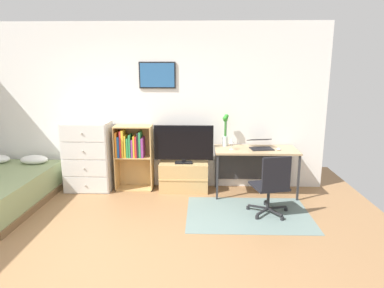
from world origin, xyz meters
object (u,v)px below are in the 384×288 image
computer_mouse (279,149)px  wine_glass (231,141)px  laptop (260,144)px  bamboo_vase (225,129)px  dresser (88,156)px  tv_stand (184,176)px  television (184,144)px  office_chair (272,184)px  desk (255,156)px  bookshelf (132,151)px

computer_mouse → wine_glass: wine_glass is taller
laptop → bamboo_vase: 0.61m
bamboo_vase → dresser: bearing=-177.4°
tv_stand → television: 0.55m
office_chair → wine_glass: size_ratio=4.78×
computer_mouse → wine_glass: (-0.73, 0.00, 0.12)m
television → wine_glass: size_ratio=5.28×
desk → office_chair: bearing=-83.9°
dresser → wine_glass: 2.34m
bookshelf → laptop: bookshelf is taller
wine_glass → bookshelf: bearing=172.3°
bookshelf → desk: bookshelf is taller
tv_stand → wine_glass: wine_glass is taller
desk → television: bearing=179.7°
television → bamboo_vase: bamboo_vase is taller
dresser → bookshelf: dresser is taller
television → office_chair: television is taller
dresser → desk: 2.71m
dresser → bamboo_vase: (2.23, 0.10, 0.44)m
bookshelf → television: (0.85, -0.07, 0.14)m
television → computer_mouse: (1.48, -0.15, -0.03)m
bookshelf → laptop: 2.08m
office_chair → computer_mouse: 0.87m
tv_stand → television: television is taller
laptop → wine_glass: 0.49m
office_chair → desk: bearing=82.1°
computer_mouse → office_chair: bearing=-107.2°
office_chair → computer_mouse: (0.24, 0.78, 0.30)m
dresser → bookshelf: bearing=5.0°
desk → computer_mouse: 0.40m
desk → bamboo_vase: bamboo_vase is taller
computer_mouse → wine_glass: 0.74m
office_chair → computer_mouse: office_chair is taller
tv_stand → desk: (1.14, -0.03, 0.37)m
bamboo_vase → desk: bearing=-13.5°
bookshelf → desk: bearing=-2.1°
television → wine_glass: (0.75, -0.15, 0.09)m
laptop → dresser: bearing=170.6°
television → bamboo_vase: bearing=9.2°
television → tv_stand: bearing=90.0°
television → office_chair: 1.59m
dresser → television: bearing=-0.3°
tv_stand → office_chair: 1.58m
wine_glass → office_chair: bearing=-57.6°
tv_stand → bamboo_vase: bearing=7.3°
bamboo_vase → bookshelf: bearing=-178.5°
dresser → desk: size_ratio=0.89×
bookshelf → computer_mouse: bearing=-5.3°
television → desk: television is taller
bookshelf → desk: (2.00, -0.07, -0.04)m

